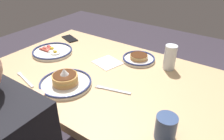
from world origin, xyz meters
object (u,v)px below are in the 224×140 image
object	(u,v)px
plate_center_pancakes	(65,81)
drinking_glass	(170,59)
coffee_mug	(166,126)
plate_near_main	(139,58)
cell_phone	(70,39)
fork_far	(113,90)
plate_far_companion	(52,51)
paper_napkin	(107,63)
fork_near	(25,79)

from	to	relation	value
plate_center_pancakes	drinking_glass	distance (m)	0.60
coffee_mug	drinking_glass	xyz separation A→B (m)	(0.18, -0.50, 0.01)
plate_center_pancakes	plate_near_main	bearing A→B (deg)	-111.46
cell_phone	drinking_glass	bearing A→B (deg)	-160.06
cell_phone	fork_far	size ratio (longest dim) A/B	0.78
plate_far_companion	coffee_mug	xyz separation A→B (m)	(-0.91, 0.25, 0.04)
cell_phone	paper_napkin	size ratio (longest dim) A/B	0.96
plate_far_companion	drinking_glass	xyz separation A→B (m)	(-0.72, -0.25, 0.05)
cell_phone	paper_napkin	world-z (taller)	cell_phone
plate_center_pancakes	cell_phone	size ratio (longest dim) A/B	1.88
paper_napkin	coffee_mug	bearing A→B (deg)	146.03
plate_far_companion	coffee_mug	distance (m)	0.94
plate_near_main	coffee_mug	size ratio (longest dim) A/B	1.81
plate_center_pancakes	paper_napkin	distance (m)	0.32
plate_center_pancakes	coffee_mug	world-z (taller)	coffee_mug
plate_center_pancakes	fork_near	size ratio (longest dim) A/B	1.41
plate_far_companion	drinking_glass	distance (m)	0.77
cell_phone	fork_near	bearing A→B (deg)	130.50
plate_far_companion	paper_napkin	distance (m)	0.40
coffee_mug	plate_near_main	bearing A→B (deg)	-52.33
plate_near_main	plate_center_pancakes	world-z (taller)	plate_center_pancakes
plate_near_main	fork_far	distance (m)	0.36
coffee_mug	cell_phone	world-z (taller)	coffee_mug
plate_far_companion	cell_phone	xyz separation A→B (m)	(0.08, -0.24, -0.01)
plate_near_main	paper_napkin	distance (m)	0.20
coffee_mug	fork_far	bearing A→B (deg)	-21.72
paper_napkin	fork_near	world-z (taller)	fork_near
cell_phone	fork_far	xyz separation A→B (m)	(-0.66, 0.37, -0.00)
coffee_mug	cell_phone	bearing A→B (deg)	-26.77
drinking_glass	fork_near	xyz separation A→B (m)	(0.59, 0.56, -0.06)
plate_far_companion	paper_napkin	size ratio (longest dim) A/B	1.77
fork_near	fork_far	distance (m)	0.49
plate_near_main	drinking_glass	distance (m)	0.20
coffee_mug	fork_near	xyz separation A→B (m)	(0.78, 0.06, -0.05)
cell_phone	fork_near	xyz separation A→B (m)	(-0.21, 0.56, -0.00)
fork_near	drinking_glass	bearing A→B (deg)	-136.59
plate_far_companion	cell_phone	world-z (taller)	plate_far_companion
paper_napkin	plate_center_pancakes	bearing A→B (deg)	83.50
plate_near_main	fork_far	size ratio (longest dim) A/B	1.10
fork_far	fork_near	bearing A→B (deg)	23.10
drinking_glass	fork_far	size ratio (longest dim) A/B	0.79
plate_far_companion	fork_near	world-z (taller)	plate_far_companion
plate_center_pancakes	fork_near	bearing A→B (deg)	22.48
plate_near_main	drinking_glass	bearing A→B (deg)	-176.61
drinking_glass	plate_near_main	bearing A→B (deg)	3.39
drinking_glass	paper_napkin	world-z (taller)	drinking_glass
cell_phone	paper_napkin	bearing A→B (deg)	-177.75
plate_far_companion	fork_near	bearing A→B (deg)	112.88
coffee_mug	paper_napkin	world-z (taller)	coffee_mug
drinking_glass	fork_far	distance (m)	0.40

